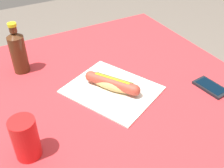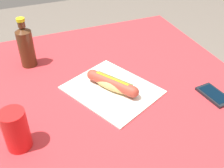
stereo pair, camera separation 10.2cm
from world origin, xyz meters
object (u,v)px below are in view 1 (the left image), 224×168
at_px(hot_dog, 112,83).
at_px(soda_bottle, 18,51).
at_px(drinking_cup, 25,138).
at_px(cell_phone, 211,87).

height_order(hot_dog, soda_bottle, soda_bottle).
distance_m(hot_dog, soda_bottle, 0.40).
bearing_deg(drinking_cup, soda_bottle, 168.07).
distance_m(hot_dog, drinking_cup, 0.39).
height_order(hot_dog, drinking_cup, drinking_cup).
height_order(cell_phone, soda_bottle, soda_bottle).
height_order(cell_phone, drinking_cup, drinking_cup).
xyz_separation_m(cell_phone, drinking_cup, (-0.03, -0.69, 0.06)).
relative_size(cell_phone, soda_bottle, 0.63).
height_order(soda_bottle, drinking_cup, soda_bottle).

